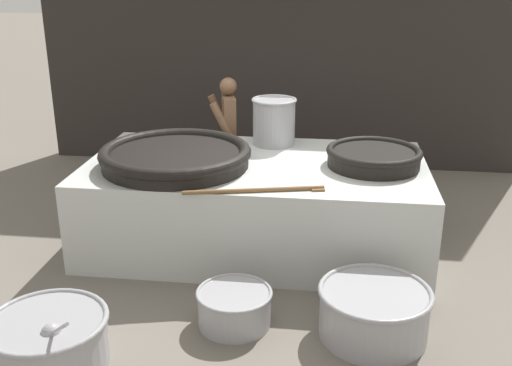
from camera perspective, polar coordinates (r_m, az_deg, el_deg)
The scene contains 11 objects.
ground_plane at distance 6.57m, azimuth 0.00°, elevation -5.66°, with size 60.00×60.00×0.00m, color slate.
back_wall at distance 8.79m, azimuth 2.43°, elevation 15.09°, with size 7.01×0.24×4.17m, color #2D2826.
hearth_platform at distance 6.38m, azimuth 0.00°, elevation -1.94°, with size 3.51×1.93×0.92m.
giant_wok_near at distance 6.13m, azimuth -7.67°, elevation 2.58°, with size 1.54×1.54×0.21m.
giant_wok_far at distance 6.18m, azimuth 11.15°, elevation 2.50°, with size 0.97×0.97×0.19m.
stock_pot at distance 6.80m, azimuth 1.72°, elevation 5.95°, with size 0.51×0.51×0.53m.
stirring_paddle at distance 5.41m, azimuth 0.43°, elevation -0.68°, with size 1.27×0.37×0.04m.
cook at distance 7.61m, azimuth -2.65°, elevation 4.74°, with size 0.44×0.61×1.55m.
prep_bowl_vegetables at distance 4.87m, azimuth -19.10°, elevation -13.92°, with size 0.92×1.02×0.78m.
prep_bowl_meat at distance 5.11m, azimuth -2.08°, elevation -11.62°, with size 0.64×0.64×0.31m.
prep_bowl_extra at distance 5.03m, azimuth 11.17°, elevation -11.80°, with size 0.92×0.92×0.43m.
Camera 1 is at (0.74, -5.86, 2.87)m, focal length 42.00 mm.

